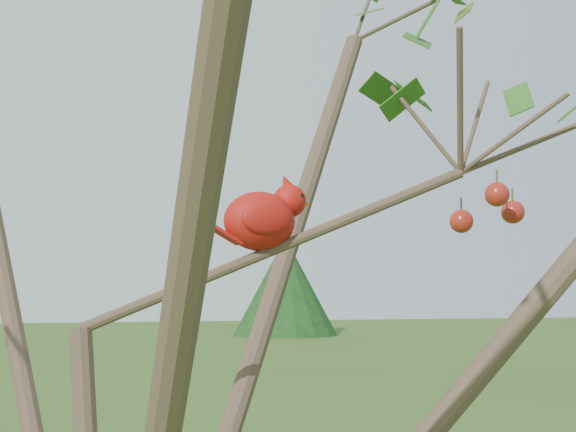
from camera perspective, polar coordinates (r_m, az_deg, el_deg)
name	(u,v)px	position (r m, az deg, el deg)	size (l,w,h in m)	color
crabapple_tree	(134,211)	(1.14, -10.89, 0.37)	(2.35, 2.05, 2.95)	#473226
cardinal	(263,218)	(1.27, -1.77, -0.15)	(0.19, 0.12, 0.14)	red
distant_trees	(17,295)	(25.20, -18.71, -5.38)	(39.43, 13.86, 3.70)	#473226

